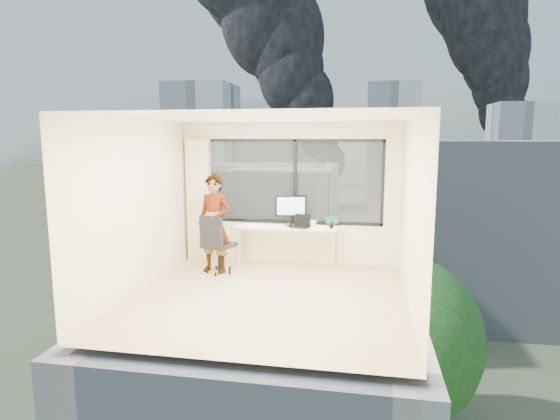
% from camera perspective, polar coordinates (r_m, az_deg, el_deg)
% --- Properties ---
extents(floor, '(4.00, 4.00, 0.01)m').
position_cam_1_polar(floor, '(6.93, -1.52, -10.72)').
color(floor, beige).
rests_on(floor, ground).
extents(ceiling, '(4.00, 4.00, 0.01)m').
position_cam_1_polar(ceiling, '(6.53, -1.61, 11.29)').
color(ceiling, white).
rests_on(ceiling, ground).
extents(wall_front, '(4.00, 0.01, 2.60)m').
position_cam_1_polar(wall_front, '(4.70, -6.62, -3.81)').
color(wall_front, beige).
rests_on(wall_front, ground).
extents(wall_left, '(0.01, 4.00, 2.60)m').
position_cam_1_polar(wall_left, '(7.28, -17.15, 0.40)').
color(wall_left, beige).
rests_on(wall_left, ground).
extents(wall_right, '(0.01, 4.00, 2.60)m').
position_cam_1_polar(wall_right, '(6.50, 15.96, -0.54)').
color(wall_right, beige).
rests_on(wall_right, ground).
extents(window_wall, '(3.30, 0.16, 1.55)m').
position_cam_1_polar(window_wall, '(8.52, 1.55, 3.52)').
color(window_wall, black).
rests_on(window_wall, ground).
extents(curtain, '(0.45, 0.14, 2.30)m').
position_cam_1_polar(curtain, '(8.90, -9.93, 1.18)').
color(curtain, '#F8F2C1').
rests_on(curtain, floor).
extents(desk, '(1.80, 0.60, 0.75)m').
position_cam_1_polar(desk, '(8.39, 0.82, -4.54)').
color(desk, beige).
rests_on(desk, floor).
extents(chair, '(0.68, 0.68, 1.05)m').
position_cam_1_polar(chair, '(8.07, -7.49, -4.09)').
color(chair, black).
rests_on(chair, floor).
extents(person, '(0.70, 0.54, 1.70)m').
position_cam_1_polar(person, '(8.07, -8.07, -1.71)').
color(person, '#2D2D33').
rests_on(person, floor).
extents(monitor, '(0.57, 0.22, 0.56)m').
position_cam_1_polar(monitor, '(8.35, 1.35, -0.04)').
color(monitor, black).
rests_on(monitor, desk).
extents(game_console, '(0.38, 0.34, 0.08)m').
position_cam_1_polar(game_console, '(8.51, 3.36, -1.51)').
color(game_console, white).
rests_on(game_console, desk).
extents(laptop, '(0.39, 0.41, 0.21)m').
position_cam_1_polar(laptop, '(8.20, 2.42, -1.45)').
color(laptop, black).
rests_on(laptop, desk).
extents(cellphone, '(0.11, 0.05, 0.01)m').
position_cam_1_polar(cellphone, '(8.18, 3.21, -2.17)').
color(cellphone, black).
rests_on(cellphone, desk).
extents(pen_cup, '(0.09, 0.09, 0.09)m').
position_cam_1_polar(pen_cup, '(8.20, 6.34, -1.89)').
color(pen_cup, black).
rests_on(pen_cup, desk).
extents(handbag, '(0.28, 0.18, 0.20)m').
position_cam_1_polar(handbag, '(8.42, 6.46, -1.24)').
color(handbag, '#0B433D').
rests_on(handbag, desk).
extents(exterior_ground, '(400.00, 400.00, 0.04)m').
position_cam_1_polar(exterior_ground, '(127.44, 9.70, 1.49)').
color(exterior_ground, '#515B3D').
rests_on(exterior_ground, ground).
extents(near_bldg_a, '(16.00, 12.00, 14.00)m').
position_cam_1_polar(near_bldg_a, '(38.96, -5.35, -4.92)').
color(near_bldg_a, beige).
rests_on(near_bldg_a, exterior_ground).
extents(near_bldg_b, '(14.00, 13.00, 16.00)m').
position_cam_1_polar(near_bldg_b, '(46.40, 23.49, -2.12)').
color(near_bldg_b, white).
rests_on(near_bldg_b, exterior_ground).
extents(far_tower_a, '(14.00, 14.00, 28.00)m').
position_cam_1_polar(far_tower_a, '(107.73, -9.41, 7.62)').
color(far_tower_a, silver).
rests_on(far_tower_a, exterior_ground).
extents(far_tower_b, '(13.00, 13.00, 30.00)m').
position_cam_1_polar(far_tower_b, '(126.56, 13.54, 8.13)').
color(far_tower_b, silver).
rests_on(far_tower_b, exterior_ground).
extents(far_tower_c, '(15.00, 15.00, 26.00)m').
position_cam_1_polar(far_tower_c, '(152.79, 27.19, 6.75)').
color(far_tower_c, silver).
rests_on(far_tower_c, exterior_ground).
extents(far_tower_d, '(16.00, 14.00, 22.00)m').
position_cam_1_polar(far_tower_d, '(168.07, -11.10, 7.00)').
color(far_tower_d, silver).
rests_on(far_tower_d, exterior_ground).
extents(hill_a, '(288.00, 216.00, 90.00)m').
position_cam_1_polar(hill_a, '(348.60, -10.05, 6.16)').
color(hill_a, slate).
rests_on(hill_a, exterior_ground).
extents(hill_b, '(300.00, 220.00, 96.00)m').
position_cam_1_polar(hill_b, '(341.36, 27.30, 5.25)').
color(hill_b, slate).
rests_on(hill_b, exterior_ground).
extents(tree_a, '(7.00, 7.00, 8.00)m').
position_cam_1_polar(tree_a, '(35.48, -20.13, -11.93)').
color(tree_a, '#1C4E1A').
rests_on(tree_a, exterior_ground).
extents(tree_b, '(7.60, 7.60, 9.00)m').
position_cam_1_polar(tree_b, '(27.23, 15.61, -17.13)').
color(tree_b, '#1C4E1A').
rests_on(tree_b, exterior_ground).
extents(smoke_plume_a, '(40.00, 24.00, 90.00)m').
position_cam_1_polar(smoke_plume_a, '(161.02, 6.56, 22.09)').
color(smoke_plume_a, black).
rests_on(smoke_plume_a, exterior_ground).
extents(smoke_plume_b, '(30.00, 18.00, 70.00)m').
position_cam_1_polar(smoke_plume_b, '(186.00, 28.17, 15.57)').
color(smoke_plume_b, black).
rests_on(smoke_plume_b, exterior_ground).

